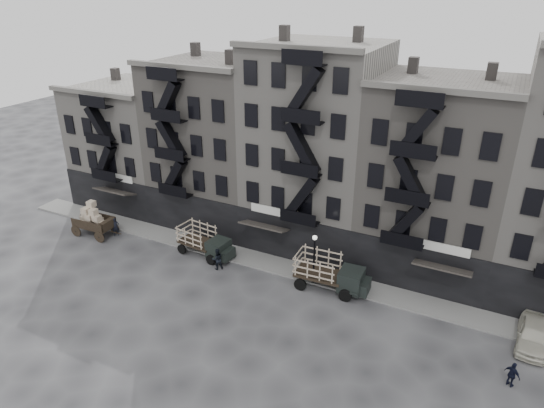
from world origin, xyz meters
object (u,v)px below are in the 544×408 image
at_px(stake_truck_east, 330,271).
at_px(car_east, 533,334).
at_px(wagon, 92,216).
at_px(horse, 86,216).
at_px(pedestrian_mid, 217,259).
at_px(policeman, 512,375).
at_px(stake_truck_west, 204,240).
at_px(pedestrian_west, 116,227).

height_order(stake_truck_east, car_east, stake_truck_east).
bearing_deg(wagon, horse, 149.63).
relative_size(pedestrian_mid, policeman, 1.12).
bearing_deg(stake_truck_west, wagon, -165.72).
bearing_deg(horse, wagon, -130.60).
bearing_deg(car_east, stake_truck_west, -177.46).
height_order(stake_truck_east, policeman, stake_truck_east).
height_order(wagon, stake_truck_west, wagon).
bearing_deg(policeman, pedestrian_west, 25.83).
relative_size(wagon, car_east, 0.85).
relative_size(stake_truck_west, pedestrian_mid, 2.85).
distance_m(horse, car_east, 38.72).
xyz_separation_m(wagon, stake_truck_west, (11.17, 1.52, -0.40)).
bearing_deg(car_east, policeman, -100.61).
xyz_separation_m(car_east, pedestrian_mid, (-22.97, -1.44, 0.14)).
height_order(stake_truck_east, pedestrian_west, stake_truck_east).
bearing_deg(car_east, stake_truck_east, -177.53).
height_order(horse, car_east, car_east).
distance_m(stake_truck_west, policeman, 24.50).
relative_size(pedestrian_west, policeman, 1.07).
bearing_deg(car_east, pedestrian_mid, -173.91).
bearing_deg(stake_truck_east, pedestrian_mid, -173.81).
distance_m(stake_truck_east, pedestrian_west, 20.52).
relative_size(car_east, pedestrian_mid, 2.48).
distance_m(wagon, pedestrian_mid, 13.36).
height_order(stake_truck_west, car_east, stake_truck_west).
distance_m(horse, stake_truck_east, 24.87).
height_order(wagon, stake_truck_east, wagon).
relative_size(wagon, stake_truck_east, 0.68).
bearing_deg(stake_truck_east, policeman, -22.11).
bearing_deg(pedestrian_west, horse, 122.51).
height_order(stake_truck_west, policeman, stake_truck_west).
bearing_deg(stake_truck_east, car_east, -2.87).
height_order(car_east, pedestrian_west, pedestrian_west).
xyz_separation_m(horse, wagon, (2.42, -1.30, 1.12)).
distance_m(stake_truck_west, pedestrian_west, 9.28).
relative_size(horse, policeman, 1.05).
xyz_separation_m(stake_truck_east, policeman, (12.82, -4.48, -0.78)).
xyz_separation_m(stake_truck_west, car_east, (25.12, 0.02, -0.68)).
height_order(wagon, policeman, wagon).
relative_size(horse, pedestrian_west, 0.98).
bearing_deg(pedestrian_mid, policeman, 127.34).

